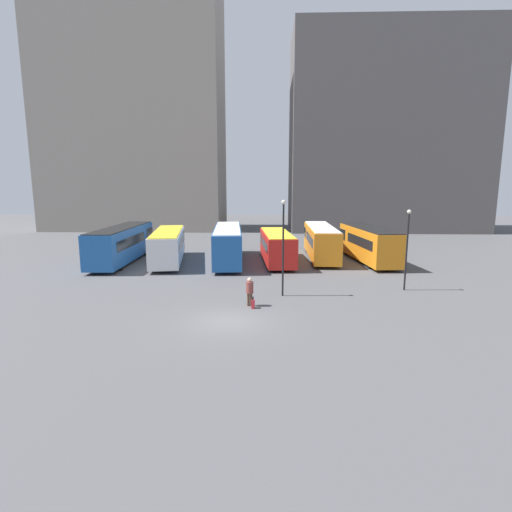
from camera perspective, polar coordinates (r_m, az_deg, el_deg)
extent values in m
plane|color=#4C4C4F|center=(21.54, -4.17, -9.28)|extent=(160.00, 160.00, 0.00)
cube|color=gray|center=(71.45, -17.13, 19.40)|extent=(28.62, 12.01, 38.64)
cube|color=#5B5656|center=(69.78, 17.93, 16.26)|extent=(29.97, 13.59, 30.62)
cube|color=#1E56A3|center=(39.66, -18.60, 1.73)|extent=(2.97, 12.49, 2.94)
cube|color=black|center=(44.42, -16.54, 3.14)|extent=(2.69, 2.36, 1.12)
cube|color=black|center=(38.57, -19.15, 2.03)|extent=(2.86, 8.02, 0.88)
cube|color=black|center=(39.49, -18.72, 3.90)|extent=(2.76, 12.24, 0.08)
cylinder|color=black|center=(43.46, -16.90, 0.85)|extent=(2.51, 1.15, 1.07)
cylinder|color=black|center=(36.28, -20.42, -1.08)|extent=(2.51, 1.15, 1.07)
cube|color=silver|center=(38.25, -12.45, 1.48)|extent=(4.28, 11.21, 2.61)
cube|color=black|center=(42.64, -11.96, 2.79)|extent=(2.86, 2.40, 0.99)
cube|color=black|center=(37.23, -12.60, 1.75)|extent=(3.67, 7.33, 0.78)
cube|color=yellow|center=(38.08, -12.53, 3.48)|extent=(4.05, 10.96, 0.08)
cylinder|color=black|center=(41.75, -12.01, 0.71)|extent=(2.56, 1.46, 1.07)
cylinder|color=black|center=(35.09, -12.85, -1.05)|extent=(2.56, 1.46, 1.07)
cube|color=#1E56A3|center=(37.73, -4.05, 1.77)|extent=(3.54, 12.47, 2.91)
cube|color=black|center=(42.68, -3.97, 3.22)|extent=(2.66, 2.47, 1.11)
cube|color=black|center=(36.58, -4.08, 2.09)|extent=(3.17, 8.06, 0.87)
cube|color=white|center=(37.54, -4.08, 4.03)|extent=(3.32, 12.21, 0.08)
cylinder|color=black|center=(41.68, -3.96, 0.85)|extent=(2.41, 1.22, 1.01)
cylinder|color=black|center=(34.17, -4.11, -1.17)|extent=(2.41, 1.22, 1.01)
cube|color=red|center=(37.24, 3.00, 1.35)|extent=(3.33, 9.75, 2.53)
cube|color=black|center=(41.06, 2.39, 2.60)|extent=(2.63, 1.99, 0.96)
cube|color=black|center=(36.35, 3.16, 1.63)|extent=(3.03, 6.33, 0.76)
cube|color=yellow|center=(37.07, 3.02, 3.34)|extent=(3.12, 9.55, 0.08)
cylinder|color=black|center=(40.32, 2.52, 0.50)|extent=(2.42, 1.15, 0.93)
cylinder|color=black|center=(34.52, 3.53, -1.12)|extent=(2.42, 1.15, 0.93)
cube|color=orange|center=(40.06, 9.24, 2.10)|extent=(2.59, 11.70, 2.82)
cube|color=black|center=(44.73, 8.57, 3.38)|extent=(2.50, 2.17, 1.07)
cube|color=black|center=(38.98, 9.42, 2.40)|extent=(2.56, 7.50, 0.85)
cube|color=white|center=(39.89, 9.29, 4.16)|extent=(2.39, 11.46, 0.08)
cylinder|color=black|center=(43.79, 8.67, 1.22)|extent=(2.35, 1.07, 1.04)
cylinder|color=black|center=(36.70, 9.81, -0.50)|extent=(2.35, 1.07, 1.04)
cube|color=orange|center=(39.40, 15.80, 1.73)|extent=(3.67, 11.11, 2.87)
cube|color=black|center=(43.55, 13.84, 3.04)|extent=(2.78, 2.26, 1.09)
cube|color=black|center=(38.45, 16.32, 2.05)|extent=(3.29, 7.21, 0.86)
cube|color=black|center=(39.23, 15.90, 3.86)|extent=(3.45, 10.87, 0.08)
cylinder|color=black|center=(42.74, 14.20, 0.77)|extent=(2.53, 1.22, 0.97)
cylinder|color=black|center=(36.48, 17.49, -0.93)|extent=(2.53, 1.22, 0.97)
cylinder|color=#4C3828|center=(24.03, -1.11, -6.21)|extent=(0.16, 0.16, 0.79)
cylinder|color=#4C3828|center=(24.01, -0.70, -6.23)|extent=(0.16, 0.16, 0.79)
cylinder|color=brown|center=(23.82, -0.91, -4.51)|extent=(0.48, 0.48, 0.69)
sphere|color=beige|center=(23.71, -0.92, -3.40)|extent=(0.26, 0.26, 0.26)
cube|color=#B7232D|center=(23.60, -0.43, -6.87)|extent=(0.20, 0.34, 0.51)
cube|color=black|center=(23.39, -0.46, -6.08)|extent=(0.10, 0.03, 0.23)
cylinder|color=black|center=(28.99, 20.71, 0.52)|extent=(0.12, 0.12, 5.31)
sphere|color=beige|center=(28.70, 21.04, 5.92)|extent=(0.28, 0.28, 0.28)
cylinder|color=black|center=(25.69, 3.89, 0.78)|extent=(0.12, 0.12, 6.01)
sphere|color=beige|center=(25.38, 3.97, 7.68)|extent=(0.28, 0.28, 0.28)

